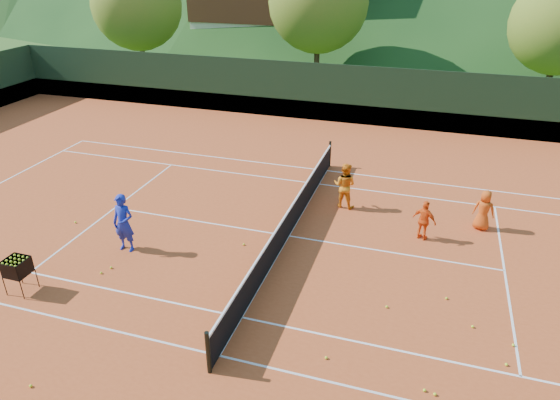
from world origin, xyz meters
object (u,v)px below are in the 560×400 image
(student_c, at_px, (484,210))
(tennis_net, at_px, (289,222))
(student_a, at_px, (345,185))
(ball_hopper, at_px, (17,268))
(coach, at_px, (124,223))
(student_b, at_px, (424,221))

(student_c, xyz_separation_m, tennis_net, (-5.84, -2.33, -0.18))
(student_a, distance_m, tennis_net, 2.87)
(student_c, height_order, ball_hopper, student_c)
(coach, xyz_separation_m, student_c, (10.28, 4.55, -0.23))
(student_c, distance_m, tennis_net, 6.29)
(student_a, height_order, student_c, student_a)
(coach, distance_m, student_c, 11.25)
(coach, bearing_deg, student_a, 39.69)
(tennis_net, bearing_deg, ball_hopper, -140.76)
(coach, bearing_deg, student_b, 21.13)
(student_c, bearing_deg, coach, 36.01)
(student_a, xyz_separation_m, student_c, (4.57, -0.23, -0.14))
(coach, relative_size, student_c, 1.34)
(student_a, bearing_deg, ball_hopper, 53.58)
(student_a, distance_m, student_b, 3.15)
(coach, xyz_separation_m, ball_hopper, (-1.50, -2.64, -0.16))
(student_b, bearing_deg, coach, 45.55)
(coach, height_order, student_b, coach)
(student_a, height_order, student_b, student_a)
(student_b, distance_m, tennis_net, 4.20)
(student_b, bearing_deg, tennis_net, 39.37)
(coach, distance_m, student_a, 7.45)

